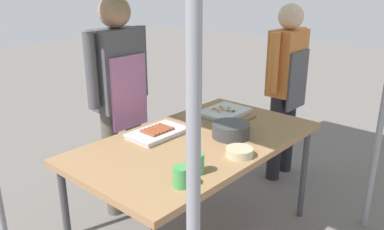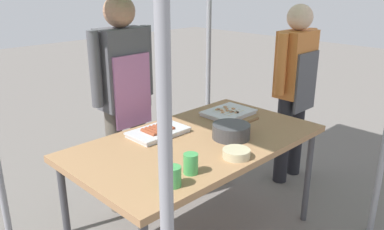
# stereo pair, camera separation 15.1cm
# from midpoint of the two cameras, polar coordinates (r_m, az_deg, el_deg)

# --- Properties ---
(stall_table) EXTENTS (1.60, 0.90, 0.75)m
(stall_table) POSITION_cam_midpoint_polar(r_m,az_deg,el_deg) (2.51, 2.54, -4.67)
(stall_table) COLOR #9E724C
(stall_table) RESTS_ON ground
(tray_grilled_sausages) EXTENTS (0.38, 0.23, 0.05)m
(tray_grilled_sausages) POSITION_cam_midpoint_polar(r_m,az_deg,el_deg) (2.55, -3.24, -2.45)
(tray_grilled_sausages) COLOR silver
(tray_grilled_sausages) RESTS_ON stall_table
(tray_meat_skewers) EXTENTS (0.35, 0.27, 0.04)m
(tray_meat_skewers) POSITION_cam_midpoint_polar(r_m,az_deg,el_deg) (2.94, 6.75, 0.32)
(tray_meat_skewers) COLOR silver
(tray_meat_skewers) RESTS_ON stall_table
(cooking_wok) EXTENTS (0.40, 0.24, 0.09)m
(cooking_wok) POSITION_cam_midpoint_polar(r_m,az_deg,el_deg) (2.51, 7.45, -2.26)
(cooking_wok) COLOR #38383A
(cooking_wok) RESTS_ON stall_table
(condiment_bowl) EXTENTS (0.16, 0.16, 0.05)m
(condiment_bowl) POSITION_cam_midpoint_polar(r_m,az_deg,el_deg) (2.25, 8.35, -5.54)
(condiment_bowl) COLOR #BFB28C
(condiment_bowl) RESTS_ON stall_table
(drink_cup_near_edge) EXTENTS (0.08, 0.08, 0.10)m
(drink_cup_near_edge) POSITION_cam_midpoint_polar(r_m,az_deg,el_deg) (1.93, -0.53, -8.90)
(drink_cup_near_edge) COLOR #3F994C
(drink_cup_near_edge) RESTS_ON stall_table
(drink_cup_by_wok) EXTENTS (0.08, 0.08, 0.11)m
(drink_cup_by_wok) POSITION_cam_midpoint_polar(r_m,az_deg,el_deg) (2.05, 1.95, -7.08)
(drink_cup_by_wok) COLOR #3F994C
(drink_cup_by_wok) RESTS_ON stall_table
(vendor_woman) EXTENTS (0.52, 0.23, 1.61)m
(vendor_woman) POSITION_cam_midpoint_polar(r_m,az_deg,el_deg) (2.88, -8.32, 3.73)
(vendor_woman) COLOR #595147
(vendor_woman) RESTS_ON ground
(customer_nearby) EXTENTS (0.52, 0.22, 1.52)m
(customer_nearby) POSITION_cam_midpoint_polar(r_m,az_deg,el_deg) (3.44, 15.87, 4.72)
(customer_nearby) COLOR black
(customer_nearby) RESTS_ON ground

